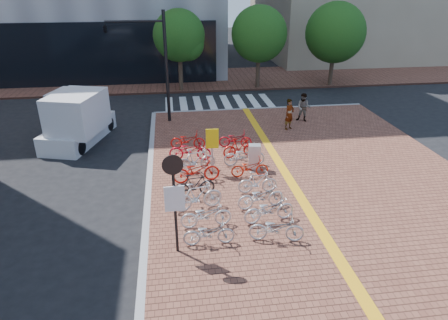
{
  "coord_description": "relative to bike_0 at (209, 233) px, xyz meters",
  "views": [
    {
      "loc": [
        -2.89,
        -13.02,
        8.08
      ],
      "look_at": [
        -0.86,
        1.62,
        1.3
      ],
      "focal_mm": 32.0,
      "sensor_mm": 36.0,
      "label": 1
    }
  ],
  "objects": [
    {
      "name": "pedestrian_a",
      "position": [
        5.64,
        10.21,
        0.44
      ],
      "size": [
        0.77,
        0.7,
        1.76
      ],
      "primitive_type": "imported",
      "rotation": [
        0.0,
        0.0,
        0.56
      ],
      "color": "gray",
      "rests_on": "sidewalk"
    },
    {
      "name": "bike_11",
      "position": [
        2.29,
        3.14,
        0.04
      ],
      "size": [
        1.61,
        0.47,
        0.96
      ],
      "primitive_type": "imported",
      "rotation": [
        0.0,
        0.0,
        1.56
      ],
      "color": "silver",
      "rests_on": "sidewalk"
    },
    {
      "name": "kerb_north",
      "position": [
        4.91,
        14.36,
        -0.51
      ],
      "size": [
        14.0,
        0.25,
        0.15
      ],
      "primitive_type": "cube",
      "color": "gray",
      "rests_on": "ground"
    },
    {
      "name": "box_truck",
      "position": [
        -5.98,
        10.26,
        0.74
      ],
      "size": [
        3.44,
        5.29,
        2.83
      ],
      "color": "silver",
      "rests_on": "ground"
    },
    {
      "name": "street_trees",
      "position": [
        6.95,
        19.81,
        3.51
      ],
      "size": [
        16.2,
        4.6,
        6.35
      ],
      "color": "#38281E",
      "rests_on": "far_sidewalk"
    },
    {
      "name": "far_sidewalk",
      "position": [
        1.91,
        23.36,
        -0.52
      ],
      "size": [
        70.0,
        8.0,
        0.15
      ],
      "primitive_type": "cube",
      "color": "brown",
      "rests_on": "ground"
    },
    {
      "name": "crosswalk",
      "position": [
        2.41,
        16.36,
        -0.58
      ],
      "size": [
        7.5,
        4.0,
        0.01
      ],
      "color": "silver",
      "rests_on": "ground"
    },
    {
      "name": "bike_7",
      "position": [
        -0.24,
        8.08,
        0.02
      ],
      "size": [
        1.82,
        0.84,
        0.92
      ],
      "primitive_type": "imported",
      "rotation": [
        0.0,
        0.0,
        1.43
      ],
      "color": "#B0110C",
      "rests_on": "sidewalk"
    },
    {
      "name": "bike_15",
      "position": [
        2.17,
        7.96,
        -0.0
      ],
      "size": [
        1.74,
        0.84,
        0.88
      ],
      "primitive_type": "imported",
      "rotation": [
        0.0,
        0.0,
        1.41
      ],
      "color": "#AA0C17",
      "rests_on": "sidewalk"
    },
    {
      "name": "bike_3",
      "position": [
        -0.23,
        3.2,
        0.05
      ],
      "size": [
        1.69,
        0.73,
        0.98
      ],
      "primitive_type": "imported",
      "rotation": [
        0.0,
        0.0,
        1.74
      ],
      "color": "black",
      "rests_on": "sidewalk"
    },
    {
      "name": "traffic_light_pole",
      "position": [
        -2.57,
        12.63,
        3.93
      ],
      "size": [
        3.4,
        1.31,
        6.34
      ],
      "color": "black",
      "rests_on": "sidewalk"
    },
    {
      "name": "utility_box",
      "position": [
        2.61,
        5.35,
        0.14
      ],
      "size": [
        0.59,
        0.47,
        1.17
      ],
      "primitive_type": "cube",
      "rotation": [
        0.0,
        0.0,
        -0.16
      ],
      "color": "silver",
      "rests_on": "sidewalk"
    },
    {
      "name": "bike_10",
      "position": [
        2.17,
        2.01,
        0.04
      ],
      "size": [
        1.9,
        0.88,
        0.96
      ],
      "primitive_type": "imported",
      "rotation": [
        0.0,
        0.0,
        1.71
      ],
      "color": "silver",
      "rests_on": "sidewalk"
    },
    {
      "name": "bike_12",
      "position": [
        2.26,
        4.61,
        -0.01
      ],
      "size": [
        1.64,
        0.58,
        0.86
      ],
      "primitive_type": "imported",
      "rotation": [
        0.0,
        0.0,
        1.56
      ],
      "color": "red",
      "rests_on": "sidewalk"
    },
    {
      "name": "bike_14",
      "position": [
        2.18,
        6.7,
        0.06
      ],
      "size": [
        1.72,
        0.74,
        1.0
      ],
      "primitive_type": "imported",
      "rotation": [
        0.0,
        0.0,
        1.74
      ],
      "color": "#AB110C",
      "rests_on": "sidewalk"
    },
    {
      "name": "bike_6",
      "position": [
        -0.21,
        6.67,
        0.08
      ],
      "size": [
        2.05,
        0.94,
        1.04
      ],
      "primitive_type": "imported",
      "rotation": [
        0.0,
        0.0,
        1.44
      ],
      "color": "red",
      "rests_on": "sidewalk"
    },
    {
      "name": "bike_1",
      "position": [
        0.01,
        1.04,
        0.03
      ],
      "size": [
        1.83,
        0.74,
        0.94
      ],
      "primitive_type": "imported",
      "rotation": [
        0.0,
        0.0,
        1.64
      ],
      "color": "silver",
      "rests_on": "sidewalk"
    },
    {
      "name": "pedestrian_b",
      "position": [
        6.88,
        11.42,
        0.41
      ],
      "size": [
        1.04,
        0.97,
        1.71
      ],
      "primitive_type": "imported",
      "rotation": [
        0.0,
        0.0,
        -0.51
      ],
      "color": "#444757",
      "rests_on": "sidewalk"
    },
    {
      "name": "bike_2",
      "position": [
        -0.18,
        2.2,
        0.12
      ],
      "size": [
        1.95,
        0.89,
        1.13
      ],
      "primitive_type": "imported",
      "rotation": [
        0.0,
        0.0,
        1.77
      ],
      "color": "silver",
      "rests_on": "sidewalk"
    },
    {
      "name": "kerb_west",
      "position": [
        -2.09,
        -2.64,
        -0.51
      ],
      "size": [
        0.25,
        34.0,
        0.15
      ],
      "primitive_type": "cube",
      "color": "gray",
      "rests_on": "ground"
    },
    {
      "name": "sidewalk",
      "position": [
        4.91,
        -2.64,
        -0.52
      ],
      "size": [
        14.0,
        34.0,
        0.15
      ],
      "primitive_type": "cube",
      "color": "brown",
      "rests_on": "ground"
    },
    {
      "name": "bike_9",
      "position": [
        2.24,
        1.05,
        0.05
      ],
      "size": [
        1.96,
        0.95,
        0.99
      ],
      "primitive_type": "imported",
      "rotation": [
        0.0,
        0.0,
        1.73
      ],
      "color": "silver",
      "rests_on": "sidewalk"
    },
    {
      "name": "bike_0",
      "position": [
        0.0,
        0.0,
        0.0
      ],
      "size": [
        1.68,
        0.61,
        0.88
      ],
      "primitive_type": "imported",
      "rotation": [
        0.0,
        0.0,
        1.56
      ],
      "color": "#A9AAAE",
      "rests_on": "sidewalk"
    },
    {
      "name": "notice_sign",
      "position": [
        -1.03,
        -0.24,
        1.68
      ],
      "size": [
        0.62,
        0.15,
        3.37
      ],
      "color": "black",
      "rests_on": "sidewalk"
    },
    {
      "name": "tactile_strip",
      "position": [
        3.91,
        -2.64,
        -0.43
      ],
      "size": [
        0.4,
        34.0,
        0.01
      ],
      "primitive_type": "cube",
      "color": "#F6AA15",
      "rests_on": "sidewalk"
    },
    {
      "name": "bike_5",
      "position": [
        -0.02,
        5.44,
        0.11
      ],
      "size": [
        1.9,
        0.88,
        1.1
      ],
      "primitive_type": "imported",
      "rotation": [
        0.0,
        0.0,
        1.78
      ],
      "color": "#B9B8BE",
      "rests_on": "sidewalk"
    },
    {
      "name": "bike_8",
      "position": [
        2.21,
        -0.1,
        0.04
      ],
      "size": [
        1.9,
        0.97,
        0.95
      ],
      "primitive_type": "imported",
      "rotation": [
        0.0,
        0.0,
        1.38
      ],
      "color": "#B1B2B6",
      "rests_on": "sidewalk"
    },
    {
      "name": "bike_4",
      "position": [
        -0.07,
        4.45,
        0.08
      ],
      "size": [
        2.05,
        0.89,
        1.04
      ],
      "primitive_type": "imported",
      "rotation": [
        0.0,
        0.0,
        1.67
      ],
      "color": "red",
      "rests_on": "sidewalk"
    },
    {
      "name": "bike_13",
      "position": [
        2.22,
        5.75,
        0.06
      ],
      "size": [
        1.92,
        0.72,
        1.0
      ],
      "primitive_type": "imported",
      "rotation": [
        0.0,
        0.0,
        1.54
      ],
      "color": "#A5A5A9",
      "rests_on": "sidewalk"
    },
    {
      "name": "ground",
      "position": [
        1.91,
        2.36,
        -0.59
      ],
      "size": [
        120.0,
        120.0,
        0.0
      ],
      "primitive_type": "plane",
      "color": "black",
      "rests_on": "ground"
    },
    {
      "name": "yellow_sign",
      "position": [
        0.71,
        5.28,
        0.97
      ],
      "size": [
        0.55,
        0.14,
        2.04
      ],
      "color": "#B7B7BC",
      "rests_on": "sidewalk"
    }
  ]
}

